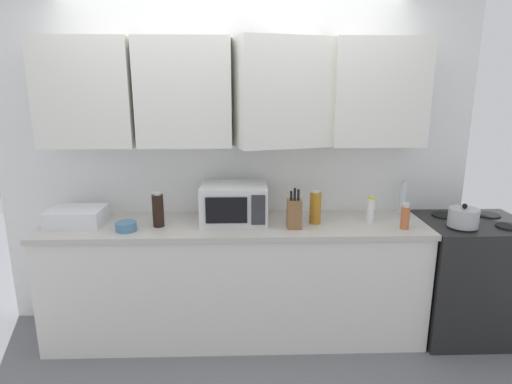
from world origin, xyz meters
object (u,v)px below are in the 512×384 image
at_px(stove_range, 468,277).
at_px(dish_rack, 77,217).
at_px(bottle_spice_jar, 405,217).
at_px(microwave, 234,203).
at_px(bottle_amber_vinegar, 315,208).
at_px(bottle_white_jar, 371,210).
at_px(bottle_soy_dark, 158,210).
at_px(bottle_clear_tall, 403,198).
at_px(bowl_ceramic_small, 126,226).
at_px(kettle, 463,217).
at_px(knife_block, 294,213).

xyz_separation_m(stove_range, dish_rack, (-2.92, 0.02, 0.51)).
relative_size(dish_rack, bottle_spice_jar, 2.05).
relative_size(stove_range, bottle_spice_jar, 4.92).
distance_m(microwave, bottle_amber_vinegar, 0.59).
bearing_deg(bottle_white_jar, bottle_spice_jar, -39.57).
bearing_deg(bottle_soy_dark, stove_range, 0.91).
bearing_deg(dish_rack, bottle_clear_tall, 3.83).
distance_m(microwave, bottle_clear_tall, 1.31).
height_order(bottle_clear_tall, bowl_ceramic_small, bottle_clear_tall).
distance_m(kettle, bottle_clear_tall, 0.45).
xyz_separation_m(microwave, bottle_soy_dark, (-0.53, -0.09, -0.02)).
xyz_separation_m(bottle_clear_tall, bottle_amber_vinegar, (-0.71, -0.18, -0.01)).
height_order(kettle, bottle_white_jar, bottle_white_jar).
bearing_deg(bottle_white_jar, bottle_clear_tall, 28.67).
relative_size(kettle, bottle_soy_dark, 0.82).
xyz_separation_m(bottle_white_jar, bowl_ceramic_small, (-1.75, -0.15, -0.06)).
xyz_separation_m(bottle_white_jar, bottle_spice_jar, (0.20, -0.16, -0.00)).
distance_m(microwave, bowl_ceramic_small, 0.77).
bearing_deg(kettle, bottle_amber_vinegar, 172.31).
bearing_deg(bowl_ceramic_small, stove_range, 2.84).
bearing_deg(knife_block, stove_range, 3.84).
distance_m(dish_rack, knife_block, 1.56).
bearing_deg(bottle_amber_vinegar, stove_range, 0.08).
bearing_deg(bottle_amber_vinegar, knife_block, -151.36).
distance_m(dish_rack, bottle_clear_tall, 2.44).
relative_size(bottle_white_jar, bottle_spice_jar, 1.04).
height_order(stove_range, dish_rack, dish_rack).
height_order(knife_block, bottle_white_jar, knife_block).
distance_m(bottle_white_jar, bottle_soy_dark, 1.54).
bearing_deg(knife_block, bottle_white_jar, 10.96).
bearing_deg(bottle_soy_dark, kettle, -2.74).
bearing_deg(bottle_spice_jar, microwave, 170.58).
xyz_separation_m(knife_block, bottle_spice_jar, (0.77, -0.05, -0.02)).
bearing_deg(microwave, bottle_clear_tall, 5.51).
distance_m(kettle, knife_block, 1.19).
height_order(bottle_white_jar, bottle_clear_tall, bottle_clear_tall).
bearing_deg(stove_range, bottle_soy_dark, -179.09).
bearing_deg(bowl_ceramic_small, bottle_amber_vinegar, 5.29).
xyz_separation_m(stove_range, kettle, (-0.17, -0.14, 0.53)).
bearing_deg(bottle_spice_jar, bottle_soy_dark, 176.55).
bearing_deg(bottle_clear_tall, microwave, -174.49).
bearing_deg(bottle_amber_vinegar, kettle, -7.69).
relative_size(knife_block, bottle_spice_jar, 1.56).
bearing_deg(dish_rack, bottle_soy_dark, -5.46).
bearing_deg(bowl_ceramic_small, kettle, -0.36).
xyz_separation_m(microwave, dish_rack, (-1.13, -0.04, -0.08)).
bearing_deg(bottle_soy_dark, bottle_spice_jar, -3.45).
relative_size(bottle_soy_dark, bowl_ceramic_small, 1.73).
xyz_separation_m(bottle_white_jar, bottle_clear_tall, (0.30, 0.16, 0.04)).
relative_size(bottle_spice_jar, bowl_ceramic_small, 1.28).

